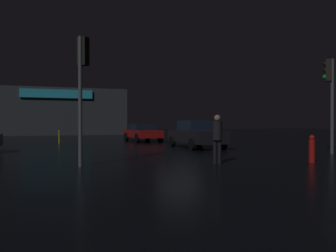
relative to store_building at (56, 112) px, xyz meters
The scene contains 9 objects.
ground_plane 28.06m from the store_building, 78.17° to the right, with size 120.00×120.00×0.00m, color black.
store_building is the anchor object (origin of this frame).
traffic_signal_main 34.30m from the store_building, 70.87° to the right, with size 0.42×0.42×4.41m.
traffic_signal_opposite 33.40m from the store_building, 90.18° to the right, with size 0.42×0.42×4.27m.
car_near 20.12m from the store_building, 73.02° to the right, with size 2.27×4.32×1.37m.
car_far 27.83m from the store_building, 75.58° to the right, with size 2.06×4.57×1.58m.
pedestrian 34.54m from the store_building, 82.59° to the right, with size 0.47×0.47×1.72m.
fire_hydrant 35.98m from the store_building, 77.37° to the right, with size 0.22×0.22×1.00m.
bollard_kerb_a 19.63m from the store_building, 91.02° to the right, with size 0.10×0.10×0.95m, color gold.
Camera 1 is at (-6.99, -17.83, 1.43)m, focal length 37.19 mm.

